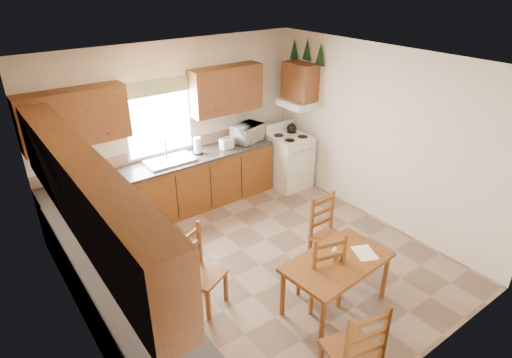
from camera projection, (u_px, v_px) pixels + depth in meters
floor at (260, 265)px, 5.85m from camera, size 4.50×4.50×0.00m
ceiling at (261, 65)px, 4.64m from camera, size 4.50×4.50×0.00m
wall_left at (71, 239)px, 4.05m from camera, size 4.50×4.50×0.00m
wall_right at (380, 137)px, 6.44m from camera, size 4.50×4.50×0.00m
wall_back at (176, 127)px, 6.86m from camera, size 4.50×4.50×0.00m
wall_front at (420, 271)px, 3.63m from camera, size 4.50×4.50×0.00m
lower_cab_back at (169, 190)px, 6.86m from camera, size 3.75×0.60×0.88m
lower_cab_left at (122, 307)px, 4.51m from camera, size 0.60×3.60×0.88m
counter_back at (166, 164)px, 6.65m from camera, size 3.75×0.63×0.04m
counter_left at (115, 273)px, 4.30m from camera, size 0.63×3.60×0.04m
backsplash at (157, 152)px, 6.81m from camera, size 3.75×0.01×0.18m
upper_cab_back_left at (74, 117)px, 5.70m from camera, size 1.41×0.33×0.75m
upper_cab_back_right at (226, 90)px, 6.98m from camera, size 1.25×0.33×0.75m
upper_cab_left at (84, 193)px, 3.80m from camera, size 0.33×3.60×0.75m
upper_cab_stove at (300, 81)px, 7.29m from camera, size 0.33×0.62×0.62m
range_hood at (297, 103)px, 7.44m from camera, size 0.44×0.62×0.12m
window_frame at (159, 119)px, 6.59m from camera, size 1.13×0.02×1.18m
window_pane at (159, 119)px, 6.59m from camera, size 1.05×0.01×1.10m
window_valance at (156, 87)px, 6.35m from camera, size 1.19×0.01×0.24m
sink_basin at (170, 161)px, 6.67m from camera, size 0.75×0.45×0.04m
pine_decal_a at (320, 54)px, 6.92m from camera, size 0.22×0.22×0.36m
pine_decal_b at (307, 49)px, 7.13m from camera, size 0.22×0.22×0.36m
pine_decal_c at (294, 49)px, 7.38m from camera, size 0.22×0.22×0.36m
stove at (290, 162)px, 7.78m from camera, size 0.65×0.67×0.95m
coffeemaker at (63, 179)px, 5.78m from camera, size 0.24×0.27×0.32m
paper_towel at (197, 146)px, 6.91m from camera, size 0.15×0.15×0.28m
toaster at (227, 143)px, 7.14m from camera, size 0.23×0.16×0.18m
microwave at (248, 133)px, 7.41m from camera, size 0.58×0.48×0.30m
dining_table at (335, 283)px, 5.00m from camera, size 1.31×0.81×0.67m
chair_near_left at (352, 344)px, 3.94m from camera, size 0.54×0.52×1.08m
chair_near_right at (320, 267)px, 5.01m from camera, size 0.53×0.51×1.02m
chair_far_left at (204, 271)px, 4.94m from camera, size 0.56×0.55×1.02m
chair_far_right at (330, 234)px, 5.62m from camera, size 0.42×0.40×1.01m
table_paper at (365, 253)px, 4.97m from camera, size 0.32×0.36×0.00m
table_card at (334, 254)px, 4.85m from camera, size 0.10×0.06×0.13m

